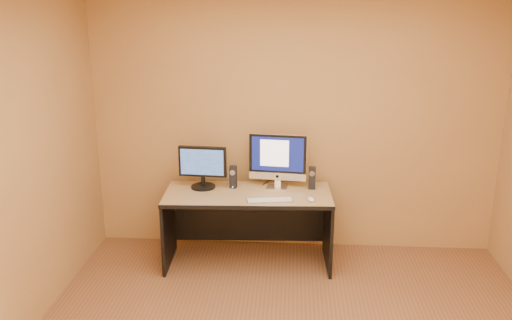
{
  "coord_description": "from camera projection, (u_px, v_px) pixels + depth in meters",
  "views": [
    {
      "loc": [
        -0.01,
        -3.21,
        2.46
      ],
      "look_at": [
        -0.34,
        1.43,
        1.07
      ],
      "focal_mm": 38.0,
      "sensor_mm": 36.0,
      "label": 1
    }
  ],
  "objects": [
    {
      "name": "walls",
      "position": [
        294.0,
        191.0,
        3.4
      ],
      "size": [
        4.0,
        4.0,
        2.6
      ],
      "primitive_type": null,
      "color": "#A17741",
      "rests_on": "ground"
    },
    {
      "name": "desk",
      "position": [
        248.0,
        228.0,
        5.16
      ],
      "size": [
        1.58,
        0.75,
        0.72
      ],
      "primitive_type": null,
      "rotation": [
        0.0,
        0.0,
        0.05
      ],
      "color": "#A77D53",
      "rests_on": "ground"
    },
    {
      "name": "imac",
      "position": [
        277.0,
        161.0,
        5.13
      ],
      "size": [
        0.57,
        0.26,
        0.53
      ],
      "primitive_type": null,
      "rotation": [
        0.0,
        0.0,
        -0.1
      ],
      "color": "silver",
      "rests_on": "desk"
    },
    {
      "name": "second_monitor",
      "position": [
        203.0,
        167.0,
        5.14
      ],
      "size": [
        0.48,
        0.26,
        0.41
      ],
      "primitive_type": null,
      "rotation": [
        0.0,
        0.0,
        -0.07
      ],
      "color": "black",
      "rests_on": "desk"
    },
    {
      "name": "speaker_left",
      "position": [
        233.0,
        177.0,
        5.17
      ],
      "size": [
        0.07,
        0.07,
        0.21
      ],
      "primitive_type": null,
      "rotation": [
        0.0,
        0.0,
        -0.06
      ],
      "color": "black",
      "rests_on": "desk"
    },
    {
      "name": "speaker_right",
      "position": [
        312.0,
        178.0,
        5.14
      ],
      "size": [
        0.07,
        0.07,
        0.21
      ],
      "primitive_type": null,
      "rotation": [
        0.0,
        0.0,
        -0.05
      ],
      "color": "black",
      "rests_on": "desk"
    },
    {
      "name": "keyboard",
      "position": [
        270.0,
        200.0,
        4.85
      ],
      "size": [
        0.43,
        0.18,
        0.02
      ],
      "primitive_type": "cube",
      "rotation": [
        0.0,
        0.0,
        0.17
      ],
      "color": "#B7B8BC",
      "rests_on": "desk"
    },
    {
      "name": "mouse",
      "position": [
        311.0,
        199.0,
        4.85
      ],
      "size": [
        0.08,
        0.11,
        0.03
      ],
      "primitive_type": "ellipsoid",
      "rotation": [
        0.0,
        0.0,
        0.23
      ],
      "color": "white",
      "rests_on": "desk"
    },
    {
      "name": "cable_a",
      "position": [
        280.0,
        183.0,
        5.31
      ],
      "size": [
        0.09,
        0.2,
        0.01
      ],
      "primitive_type": "cylinder",
      "rotation": [
        1.57,
        0.0,
        0.4
      ],
      "color": "black",
      "rests_on": "desk"
    },
    {
      "name": "cable_b",
      "position": [
        266.0,
        183.0,
        5.33
      ],
      "size": [
        0.07,
        0.16,
        0.01
      ],
      "primitive_type": "cylinder",
      "rotation": [
        1.57,
        0.0,
        -0.4
      ],
      "color": "black",
      "rests_on": "desk"
    }
  ]
}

